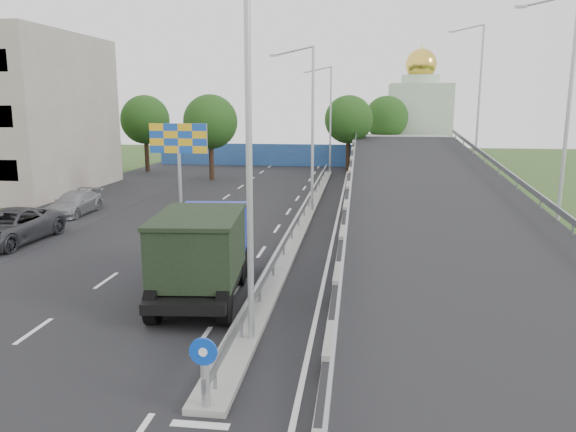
% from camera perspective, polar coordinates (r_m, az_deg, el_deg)
% --- Properties ---
extents(road_surface, '(26.00, 90.00, 0.04)m').
position_cam_1_polar(road_surface, '(30.47, -4.75, -1.65)').
color(road_surface, black).
rests_on(road_surface, ground).
extents(parking_strip, '(8.00, 90.00, 0.05)m').
position_cam_1_polar(parking_strip, '(35.52, -25.72, -0.87)').
color(parking_strip, black).
rests_on(parking_strip, ground).
extents(median, '(1.00, 44.00, 0.20)m').
position_cam_1_polar(median, '(33.85, 1.64, -0.11)').
color(median, gray).
rests_on(median, ground).
extents(overpass_ramp, '(10.00, 50.00, 3.50)m').
position_cam_1_polar(overpass_ramp, '(33.66, 14.48, 2.31)').
color(overpass_ramp, gray).
rests_on(overpass_ramp, ground).
extents(median_guardrail, '(0.09, 44.00, 0.71)m').
position_cam_1_polar(median_guardrail, '(33.73, 1.65, 0.97)').
color(median_guardrail, gray).
rests_on(median_guardrail, median).
extents(sign_bollard, '(0.64, 0.23, 1.67)m').
position_cam_1_polar(sign_bollard, '(13.05, -8.46, -15.43)').
color(sign_bollard, black).
rests_on(sign_bollard, median).
extents(lamp_post_near, '(2.74, 0.18, 10.08)m').
position_cam_1_polar(lamp_post_near, '(15.37, -4.69, 7.33)').
color(lamp_post_near, '#B2B5B7').
rests_on(lamp_post_near, median).
extents(lamp_post_mid, '(2.74, 0.18, 10.08)m').
position_cam_1_polar(lamp_post_mid, '(35.16, 2.21, 9.70)').
color(lamp_post_mid, '#B2B5B7').
rests_on(lamp_post_mid, median).
extents(lamp_post_far, '(2.74, 0.18, 10.08)m').
position_cam_1_polar(lamp_post_far, '(55.10, 4.15, 10.33)').
color(lamp_post_far, '#B2B5B7').
rests_on(lamp_post_far, median).
extents(blue_wall, '(30.00, 0.50, 2.40)m').
position_cam_1_polar(blue_wall, '(61.70, 0.58, 6.20)').
color(blue_wall, '#2B4DA0').
rests_on(blue_wall, ground).
extents(church, '(7.00, 7.00, 13.80)m').
position_cam_1_polar(church, '(69.33, 13.15, 9.89)').
color(church, '#B2CCAD').
rests_on(church, ground).
extents(billboard, '(4.00, 0.24, 5.50)m').
position_cam_1_polar(billboard, '(39.09, -11.06, 7.29)').
color(billboard, '#B2B5B7').
rests_on(billboard, ground).
extents(tree_left_mid, '(4.80, 4.80, 7.60)m').
position_cam_1_polar(tree_left_mid, '(50.80, -7.89, 9.44)').
color(tree_left_mid, black).
rests_on(tree_left_mid, ground).
extents(tree_median_far, '(4.80, 4.80, 7.60)m').
position_cam_1_polar(tree_median_far, '(57.03, 6.19, 9.70)').
color(tree_median_far, black).
rests_on(tree_median_far, ground).
extents(tree_left_far, '(4.80, 4.80, 7.60)m').
position_cam_1_polar(tree_left_far, '(58.08, -14.31, 9.45)').
color(tree_left_far, black).
rests_on(tree_left_far, ground).
extents(tree_ramp_far, '(4.80, 4.80, 7.60)m').
position_cam_1_polar(tree_ramp_far, '(64.07, 9.97, 9.79)').
color(tree_ramp_far, black).
rests_on(tree_ramp_far, ground).
extents(dump_truck, '(3.33, 7.42, 3.18)m').
position_cam_1_polar(dump_truck, '(20.46, -8.55, -3.23)').
color(dump_truck, black).
rests_on(dump_truck, ground).
extents(parked_car_c, '(3.13, 6.24, 1.70)m').
position_cam_1_polar(parked_car_c, '(30.98, -26.47, -1.01)').
color(parked_car_c, '#35363B').
rests_on(parked_car_c, ground).
extents(parked_car_d, '(2.01, 4.88, 1.41)m').
position_cam_1_polar(parked_car_d, '(37.50, -20.88, 1.22)').
color(parked_car_d, gray).
rests_on(parked_car_d, ground).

